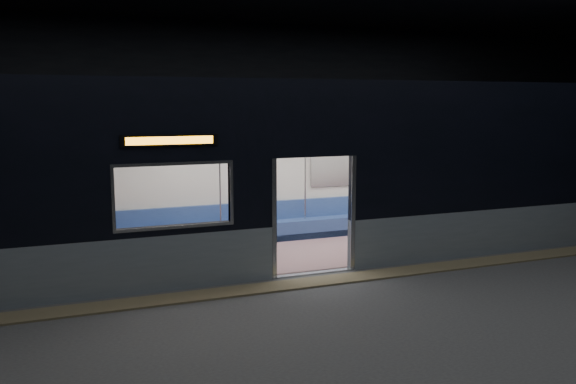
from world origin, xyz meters
TOP-DOWN VIEW (x-y plane):
  - station_floor at (0.00, 0.00)m, footprint 24.00×14.00m
  - station_envelope at (0.00, 0.00)m, footprint 24.00×14.00m
  - tactile_strip at (0.00, 0.55)m, footprint 22.80×0.50m
  - metro_car at (-0.00, 2.54)m, footprint 18.00×3.04m
  - passenger at (3.26, 3.55)m, footprint 0.37×0.63m
  - handbag at (3.22, 3.34)m, footprint 0.33×0.30m
  - transit_map at (1.66, 3.85)m, footprint 0.89×0.03m

SIDE VIEW (x-z plane):
  - station_floor at x=0.00m, z-range -0.01..0.00m
  - tactile_strip at x=0.00m, z-range 0.00..0.03m
  - handbag at x=3.22m, z-range 0.60..0.74m
  - passenger at x=3.26m, z-range 0.12..1.42m
  - transit_map at x=1.66m, z-range 1.15..1.73m
  - metro_car at x=0.00m, z-range 0.17..3.52m
  - station_envelope at x=0.00m, z-range 1.16..6.16m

